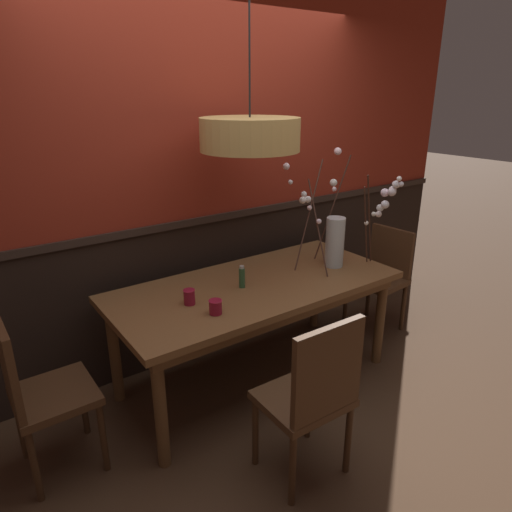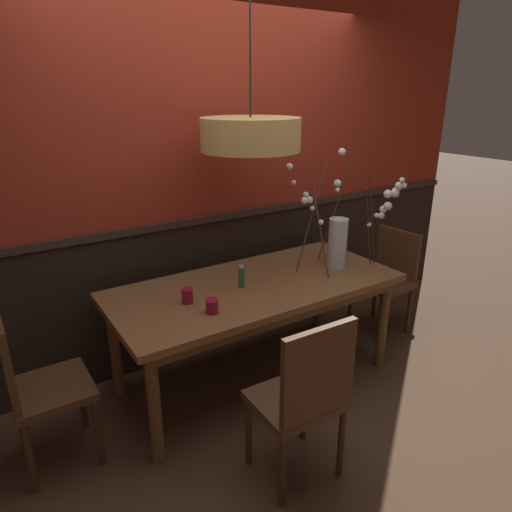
% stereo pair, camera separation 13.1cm
% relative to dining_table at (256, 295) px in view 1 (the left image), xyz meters
% --- Properties ---
extents(ground_plane, '(24.00, 24.00, 0.00)m').
position_rel_dining_table_xyz_m(ground_plane, '(0.00, 0.00, -0.66)').
color(ground_plane, '#4C3321').
extents(back_wall, '(5.09, 0.14, 2.93)m').
position_rel_dining_table_xyz_m(back_wall, '(0.00, 0.62, 0.79)').
color(back_wall, black).
rests_on(back_wall, ground).
extents(dining_table, '(1.93, 0.88, 0.75)m').
position_rel_dining_table_xyz_m(dining_table, '(0.00, 0.00, 0.00)').
color(dining_table, brown).
rests_on(dining_table, ground).
extents(chair_head_east_end, '(0.42, 0.45, 0.87)m').
position_rel_dining_table_xyz_m(chair_head_east_end, '(1.33, 0.02, -0.17)').
color(chair_head_east_end, '#4C301C').
rests_on(chair_head_east_end, ground).
extents(chair_head_west_end, '(0.40, 0.42, 0.93)m').
position_rel_dining_table_xyz_m(chair_head_west_end, '(-1.39, -0.03, -0.14)').
color(chair_head_west_end, '#4C301C').
rests_on(chair_head_west_end, ground).
extents(chair_near_side_left, '(0.45, 0.39, 0.95)m').
position_rel_dining_table_xyz_m(chair_near_side_left, '(-0.28, -0.88, -0.13)').
color(chair_near_side_left, '#4C301C').
rests_on(chair_near_side_left, ground).
extents(chair_far_side_right, '(0.44, 0.45, 0.90)m').
position_rel_dining_table_xyz_m(chair_far_side_right, '(0.33, 0.84, -0.15)').
color(chair_far_side_right, '#4C301C').
rests_on(chair_far_side_right, ground).
extents(vase_with_blossoms, '(0.60, 0.72, 0.82)m').
position_rel_dining_table_xyz_m(vase_with_blossoms, '(0.66, -0.09, 0.33)').
color(vase_with_blossoms, silver).
rests_on(vase_with_blossoms, dining_table).
extents(candle_holder_nearer_center, '(0.08, 0.08, 0.09)m').
position_rel_dining_table_xyz_m(candle_holder_nearer_center, '(-0.44, -0.22, 0.13)').
color(candle_holder_nearer_center, maroon).
rests_on(candle_holder_nearer_center, dining_table).
extents(candle_holder_nearer_edge, '(0.07, 0.07, 0.09)m').
position_rel_dining_table_xyz_m(candle_holder_nearer_edge, '(-0.51, -0.02, 0.13)').
color(candle_holder_nearer_edge, maroon).
rests_on(candle_holder_nearer_edge, dining_table).
extents(condiment_bottle, '(0.04, 0.04, 0.15)m').
position_rel_dining_table_xyz_m(condiment_bottle, '(-0.11, 0.00, 0.15)').
color(condiment_bottle, '#2D5633').
rests_on(condiment_bottle, dining_table).
extents(pendant_lamp, '(0.62, 0.62, 1.33)m').
position_rel_dining_table_xyz_m(pendant_lamp, '(0.02, 0.09, 1.03)').
color(pendant_lamp, tan).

